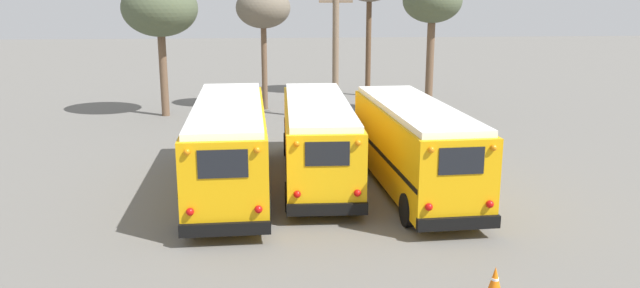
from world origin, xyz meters
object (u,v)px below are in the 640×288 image
(school_bus_2, at_px, (413,144))
(bare_tree_0, at_px, (432,3))
(school_bus_1, at_px, (318,137))
(utility_pole, at_px, (336,52))
(traffic_cone, at_px, (495,280))
(bare_tree_1, at_px, (263,9))
(school_bus_0, at_px, (229,144))
(bare_tree_3, at_px, (160,9))

(school_bus_2, bearing_deg, bare_tree_0, 73.06)
(school_bus_1, bearing_deg, utility_pole, 80.19)
(school_bus_2, distance_m, utility_pole, 13.23)
(school_bus_2, height_order, traffic_cone, school_bus_2)
(utility_pole, bearing_deg, bare_tree_1, 135.72)
(school_bus_2, height_order, bare_tree_1, bare_tree_1)
(utility_pole, bearing_deg, traffic_cone, -86.34)
(school_bus_1, xyz_separation_m, school_bus_2, (3.20, -1.78, 0.07))
(utility_pole, height_order, bare_tree_1, utility_pole)
(school_bus_0, relative_size, school_bus_2, 1.09)
(bare_tree_0, height_order, traffic_cone, bare_tree_0)
(bare_tree_1, distance_m, bare_tree_3, 5.92)
(utility_pole, relative_size, bare_tree_3, 0.96)
(utility_pole, height_order, bare_tree_0, bare_tree_0)
(school_bus_1, distance_m, traffic_cone, 10.28)
(school_bus_1, distance_m, bare_tree_3, 16.01)
(utility_pole, relative_size, bare_tree_1, 1.01)
(bare_tree_0, relative_size, bare_tree_1, 1.06)
(school_bus_2, relative_size, bare_tree_1, 1.32)
(school_bus_0, bearing_deg, bare_tree_1, 85.46)
(school_bus_0, relative_size, school_bus_1, 1.04)
(school_bus_1, height_order, bare_tree_3, bare_tree_3)
(utility_pole, relative_size, bare_tree_0, 0.95)
(bare_tree_0, bearing_deg, school_bus_2, -106.94)
(school_bus_1, xyz_separation_m, utility_pole, (1.94, 11.23, 2.13))
(school_bus_1, bearing_deg, bare_tree_0, 58.02)
(bare_tree_3, bearing_deg, utility_pole, -12.71)
(bare_tree_3, bearing_deg, bare_tree_0, -6.43)
(bare_tree_0, height_order, bare_tree_3, bare_tree_0)
(school_bus_1, distance_m, bare_tree_1, 15.72)
(school_bus_2, height_order, bare_tree_0, bare_tree_0)
(school_bus_1, bearing_deg, school_bus_0, -159.70)
(bare_tree_0, distance_m, traffic_cone, 22.55)
(bare_tree_0, bearing_deg, bare_tree_3, 173.57)
(bare_tree_3, height_order, traffic_cone, bare_tree_3)
(school_bus_0, height_order, bare_tree_0, bare_tree_0)
(bare_tree_3, bearing_deg, traffic_cone, -64.70)
(bare_tree_1, bearing_deg, utility_pole, -44.28)
(school_bus_2, bearing_deg, traffic_cone, -89.42)
(bare_tree_1, bearing_deg, bare_tree_3, -164.28)
(bare_tree_3, bearing_deg, bare_tree_1, 15.72)
(school_bus_2, xyz_separation_m, bare_tree_0, (4.11, 13.48, 4.63))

